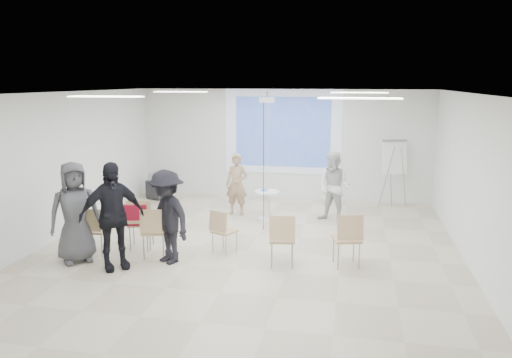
% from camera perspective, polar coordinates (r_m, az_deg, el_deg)
% --- Properties ---
extents(floor, '(8.00, 9.00, 0.10)m').
position_cam_1_polar(floor, '(9.76, -0.94, -8.41)').
color(floor, beige).
rests_on(floor, ground).
extents(ceiling, '(8.00, 9.00, 0.10)m').
position_cam_1_polar(ceiling, '(9.19, -1.00, 10.11)').
color(ceiling, white).
rests_on(ceiling, wall_back).
extents(wall_back, '(8.00, 0.10, 3.00)m').
position_cam_1_polar(wall_back, '(13.78, 3.09, 3.99)').
color(wall_back, silver).
rests_on(wall_back, floor).
extents(wall_left, '(0.10, 9.00, 3.00)m').
position_cam_1_polar(wall_left, '(10.95, -22.16, 1.30)').
color(wall_left, silver).
rests_on(wall_left, floor).
extents(wall_right, '(0.10, 9.00, 3.00)m').
position_cam_1_polar(wall_right, '(9.38, 23.99, -0.38)').
color(wall_right, silver).
rests_on(wall_right, floor).
extents(projection_halo, '(3.20, 0.01, 2.30)m').
position_cam_1_polar(projection_halo, '(13.68, 3.06, 5.41)').
color(projection_halo, silver).
rests_on(projection_halo, wall_back).
extents(projection_image, '(2.60, 0.01, 1.90)m').
position_cam_1_polar(projection_image, '(13.66, 3.05, 5.40)').
color(projection_image, '#3558B5').
rests_on(projection_image, wall_back).
extents(pedestal_table, '(0.62, 0.62, 0.72)m').
position_cam_1_polar(pedestal_table, '(11.67, 1.27, -2.83)').
color(pedestal_table, white).
rests_on(pedestal_table, floor).
extents(player_left, '(0.65, 0.47, 1.70)m').
position_cam_1_polar(player_left, '(12.06, -2.21, -0.16)').
color(player_left, tan).
rests_on(player_left, floor).
extents(player_right, '(1.08, 0.99, 1.81)m').
position_cam_1_polar(player_right, '(11.58, 8.91, -0.49)').
color(player_right, white).
rests_on(player_right, floor).
extents(controller_left, '(0.05, 0.13, 0.04)m').
position_cam_1_polar(controller_left, '(12.21, -1.12, 1.28)').
color(controller_left, white).
rests_on(controller_left, player_left).
extents(controller_right, '(0.08, 0.12, 0.04)m').
position_cam_1_polar(controller_right, '(11.77, 8.14, 1.29)').
color(controller_right, white).
rests_on(controller_right, player_right).
extents(chair_far_left, '(0.46, 0.49, 0.92)m').
position_cam_1_polar(chair_far_left, '(9.79, -18.02, -5.27)').
color(chair_far_left, tan).
rests_on(chair_far_left, floor).
extents(chair_left_mid, '(0.58, 0.61, 1.00)m').
position_cam_1_polar(chair_left_mid, '(9.88, -13.10, -4.56)').
color(chair_left_mid, tan).
rests_on(chair_left_mid, floor).
extents(chair_left_inner, '(0.53, 0.56, 0.94)m').
position_cam_1_polar(chair_left_inner, '(9.38, -11.61, -5.56)').
color(chair_left_inner, tan).
rests_on(chair_left_inner, floor).
extents(chair_center, '(0.53, 0.55, 0.85)m').
position_cam_1_polar(chair_center, '(9.43, -3.91, -5.63)').
color(chair_center, tan).
rests_on(chair_center, floor).
extents(chair_right_inner, '(0.51, 0.54, 0.95)m').
position_cam_1_polar(chair_right_inner, '(8.75, 3.01, -6.52)').
color(chair_right_inner, tan).
rests_on(chair_right_inner, floor).
extents(chair_right_far, '(0.57, 0.60, 0.98)m').
position_cam_1_polar(chair_right_far, '(8.86, 10.47, -6.38)').
color(chair_right_far, tan).
rests_on(chair_right_far, floor).
extents(red_jacket, '(0.44, 0.20, 0.41)m').
position_cam_1_polar(red_jacket, '(9.74, -13.58, -4.03)').
color(red_jacket, '#A8142D').
rests_on(red_jacket, chair_left_mid).
extents(laptop, '(0.39, 0.32, 0.03)m').
position_cam_1_polar(laptop, '(9.49, -11.46, -5.68)').
color(laptop, black).
rests_on(laptop, chair_left_inner).
extents(audience_left, '(1.44, 1.40, 2.16)m').
position_cam_1_polar(audience_left, '(8.88, -16.19, -3.22)').
color(audience_left, black).
rests_on(audience_left, floor).
extents(audience_mid, '(1.41, 1.23, 1.92)m').
position_cam_1_polar(audience_mid, '(8.99, -10.19, -3.59)').
color(audience_mid, black).
rests_on(audience_mid, floor).
extents(audience_outer, '(1.19, 1.15, 2.05)m').
position_cam_1_polar(audience_outer, '(9.46, -20.03, -2.96)').
color(audience_outer, '#505055').
rests_on(audience_outer, floor).
extents(flipchart_easel, '(0.72, 0.57, 1.75)m').
position_cam_1_polar(flipchart_easel, '(13.24, 15.53, 2.38)').
color(flipchart_easel, gray).
rests_on(flipchart_easel, floor).
extents(av_cart, '(0.60, 0.54, 0.73)m').
position_cam_1_polar(av_cart, '(14.07, -11.28, -0.88)').
color(av_cart, black).
rests_on(av_cart, floor).
extents(ceiling_projector, '(0.30, 0.25, 3.00)m').
position_cam_1_polar(ceiling_projector, '(10.65, 1.27, 8.31)').
color(ceiling_projector, white).
rests_on(ceiling_projector, ceiling).
extents(fluor_panel_nw, '(1.20, 0.30, 0.02)m').
position_cam_1_polar(fluor_panel_nw, '(11.68, -8.61, 9.82)').
color(fluor_panel_nw, white).
rests_on(fluor_panel_nw, ceiling).
extents(fluor_panel_ne, '(1.20, 0.30, 0.02)m').
position_cam_1_polar(fluor_panel_ne, '(10.98, 11.71, 9.64)').
color(fluor_panel_ne, white).
rests_on(fluor_panel_ne, ceiling).
extents(fluor_panel_sw, '(1.20, 0.30, 0.02)m').
position_cam_1_polar(fluor_panel_sw, '(8.47, -16.77, 9.01)').
color(fluor_panel_sw, white).
rests_on(fluor_panel_sw, ceiling).
extents(fluor_panel_se, '(1.20, 0.30, 0.02)m').
position_cam_1_polar(fluor_panel_se, '(7.48, 11.76, 9.02)').
color(fluor_panel_se, white).
rests_on(fluor_panel_se, ceiling).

